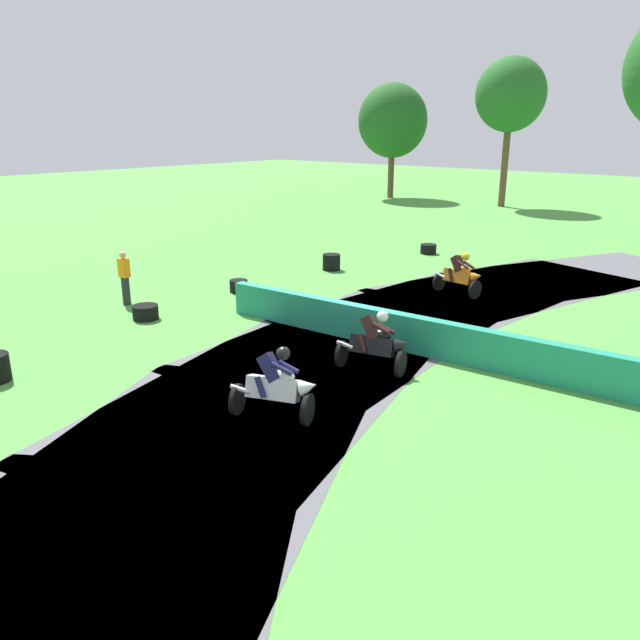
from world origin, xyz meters
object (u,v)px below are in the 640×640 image
motorcycle_lead_orange (461,275)px  motorcycle_trailing_white (277,385)px  tire_stack_mid_b (239,286)px  tire_stack_near (428,249)px  motorcycle_chase_black (376,343)px  tire_stack_mid_a (331,262)px  tire_stack_far (145,312)px  track_marshal (125,278)px

motorcycle_lead_orange → motorcycle_trailing_white: 10.21m
tire_stack_mid_b → tire_stack_near: bearing=81.2°
motorcycle_chase_black → tire_stack_mid_a: motorcycle_chase_black is taller
motorcycle_lead_orange → tire_stack_far: motorcycle_lead_orange is taller
track_marshal → tire_stack_mid_b: bearing=64.9°
tire_stack_far → track_marshal: track_marshal is taller
motorcycle_chase_black → track_marshal: size_ratio=1.03×
track_marshal → tire_stack_far: bearing=-16.6°
tire_stack_far → tire_stack_mid_b: bearing=93.0°
tire_stack_near → tire_stack_mid_b: same height
tire_stack_near → tire_stack_far: size_ratio=0.94×
motorcycle_lead_orange → tire_stack_mid_b: 7.16m
tire_stack_mid_a → tire_stack_mid_b: 4.45m
motorcycle_trailing_white → tire_stack_mid_b: 9.28m
tire_stack_mid_a → tire_stack_far: tire_stack_mid_a is taller
motorcycle_trailing_white → track_marshal: track_marshal is taller
motorcycle_lead_orange → tire_stack_mid_a: bearing=179.0°
tire_stack_mid_b → track_marshal: bearing=-115.1°
motorcycle_chase_black → motorcycle_trailing_white: motorcycle_trailing_white is taller
motorcycle_chase_black → tire_stack_mid_b: motorcycle_chase_black is taller
motorcycle_lead_orange → tire_stack_near: motorcycle_lead_orange is taller
tire_stack_near → tire_stack_mid_b: 9.59m
motorcycle_lead_orange → motorcycle_chase_black: bearing=-76.7°
motorcycle_trailing_white → tire_stack_mid_a: bearing=124.5°
tire_stack_near → track_marshal: track_marshal is taller
motorcycle_chase_black → motorcycle_trailing_white: size_ratio=1.01×
tire_stack_near → track_marshal: bearing=-103.2°
motorcycle_chase_black → tire_stack_near: bearing=115.8°
motorcycle_lead_orange → tire_stack_mid_b: motorcycle_lead_orange is taller
tire_stack_near → tire_stack_mid_b: bearing=-98.8°
tire_stack_mid_a → tire_stack_far: bearing=-90.6°
tire_stack_far → tire_stack_near: bearing=84.5°
motorcycle_chase_black → track_marshal: 8.84m
tire_stack_far → track_marshal: 1.88m
motorcycle_chase_black → tire_stack_far: size_ratio=2.35×
tire_stack_mid_a → tire_stack_mid_b: (-0.28, -4.44, -0.10)m
tire_stack_mid_a → track_marshal: 7.87m
motorcycle_lead_orange → motorcycle_trailing_white: (1.61, -10.08, -0.01)m
motorcycle_chase_black → tire_stack_mid_a: (-7.03, 7.07, -0.33)m
tire_stack_near → tire_stack_far: bearing=-95.5°
motorcycle_trailing_white → track_marshal: 9.14m
motorcycle_chase_black → tire_stack_far: bearing=-171.3°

